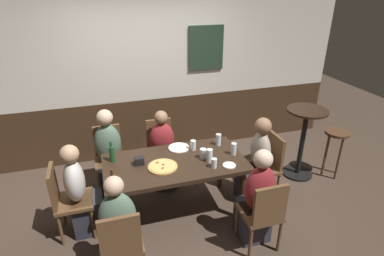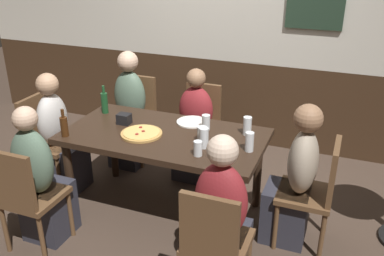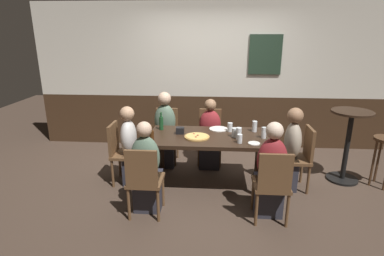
% 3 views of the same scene
% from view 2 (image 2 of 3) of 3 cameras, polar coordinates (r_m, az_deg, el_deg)
% --- Properties ---
extents(ground_plane, '(12.00, 12.00, 0.00)m').
position_cam_2_polar(ground_plane, '(3.85, -3.46, -10.80)').
color(ground_plane, '#423328').
extents(wall_back, '(6.40, 0.13, 2.60)m').
position_cam_2_polar(wall_back, '(4.79, 4.66, 13.18)').
color(wall_back, '#3D2819').
rests_on(wall_back, ground_plane).
extents(dining_table, '(1.64, 0.86, 0.74)m').
position_cam_2_polar(dining_table, '(3.52, -3.73, -2.00)').
color(dining_table, black).
rests_on(dining_table, ground_plane).
extents(chair_head_east, '(0.40, 0.40, 0.88)m').
position_cam_2_polar(chair_head_east, '(3.33, 16.28, -7.82)').
color(chair_head_east, brown).
rests_on(chair_head_east, ground_plane).
extents(chair_right_near, '(0.40, 0.40, 0.88)m').
position_cam_2_polar(chair_right_near, '(2.71, 2.98, -14.91)').
color(chair_right_near, brown).
rests_on(chair_right_near, ground_plane).
extents(chair_mid_far, '(0.40, 0.40, 0.88)m').
position_cam_2_polar(chair_mid_far, '(4.30, 1.07, 0.70)').
color(chair_mid_far, brown).
rests_on(chair_mid_far, ground_plane).
extents(chair_left_near, '(0.40, 0.40, 0.88)m').
position_cam_2_polar(chair_left_near, '(3.36, -21.36, -8.25)').
color(chair_left_near, brown).
rests_on(chair_left_near, ground_plane).
extents(chair_left_far, '(0.40, 0.40, 0.88)m').
position_cam_2_polar(chair_left_far, '(4.58, -7.45, 2.00)').
color(chair_left_far, brown).
rests_on(chair_left_far, ground_plane).
extents(chair_head_west, '(0.40, 0.40, 0.88)m').
position_cam_2_polar(chair_head_west, '(4.22, -19.10, -1.15)').
color(chair_head_west, brown).
rests_on(chair_head_west, ground_plane).
extents(person_head_east, '(0.37, 0.34, 1.15)m').
position_cam_2_polar(person_head_east, '(3.34, 13.51, -7.46)').
color(person_head_east, '#2D2D38').
rests_on(person_head_east, ground_plane).
extents(person_right_near, '(0.34, 0.37, 1.16)m').
position_cam_2_polar(person_right_near, '(2.83, 4.05, -13.06)').
color(person_right_near, '#2D2D38').
rests_on(person_right_near, ground_plane).
extents(person_mid_far, '(0.34, 0.37, 1.09)m').
position_cam_2_polar(person_mid_far, '(4.17, 0.28, -0.64)').
color(person_mid_far, '#2D2D38').
rests_on(person_mid_far, ground_plane).
extents(person_left_near, '(0.34, 0.37, 1.14)m').
position_cam_2_polar(person_left_near, '(3.47, -19.55, -7.27)').
color(person_left_near, '#2D2D38').
rests_on(person_left_near, ground_plane).
extents(person_left_far, '(0.34, 0.37, 1.19)m').
position_cam_2_polar(person_left_far, '(4.45, -8.43, 1.43)').
color(person_left_far, '#2D2D38').
rests_on(person_left_far, ground_plane).
extents(person_head_west, '(0.37, 0.34, 1.13)m').
position_cam_2_polar(person_head_west, '(4.13, -17.32, -1.76)').
color(person_head_west, '#2D2D38').
rests_on(person_head_west, ground_plane).
extents(pizza, '(0.34, 0.34, 0.03)m').
position_cam_2_polar(pizza, '(3.48, -6.78, -0.71)').
color(pizza, tan).
rests_on(pizza, dining_table).
extents(pint_glass_pale, '(0.08, 0.08, 0.13)m').
position_cam_2_polar(pint_glass_pale, '(3.32, 1.37, -0.98)').
color(pint_glass_pale, silver).
rests_on(pint_glass_pale, dining_table).
extents(highball_clear, '(0.07, 0.07, 0.15)m').
position_cam_2_polar(highball_clear, '(3.46, 7.41, 0.12)').
color(highball_clear, silver).
rests_on(highball_clear, dining_table).
extents(beer_glass_half, '(0.07, 0.07, 0.16)m').
position_cam_2_polar(beer_glass_half, '(3.22, 1.60, -1.51)').
color(beer_glass_half, silver).
rests_on(beer_glass_half, dining_table).
extents(beer_glass_tall, '(0.07, 0.07, 0.13)m').
position_cam_2_polar(beer_glass_tall, '(3.54, 1.88, 0.64)').
color(beer_glass_tall, silver).
rests_on(beer_glass_tall, dining_table).
extents(pint_glass_amber, '(0.07, 0.07, 0.15)m').
position_cam_2_polar(pint_glass_amber, '(3.20, 7.70, -2.00)').
color(pint_glass_amber, silver).
rests_on(pint_glass_amber, dining_table).
extents(tumbler_water, '(0.06, 0.06, 0.11)m').
position_cam_2_polar(tumbler_water, '(3.11, 0.79, -2.81)').
color(tumbler_water, silver).
rests_on(tumbler_water, dining_table).
extents(beer_bottle_green, '(0.06, 0.06, 0.26)m').
position_cam_2_polar(beer_bottle_green, '(3.94, -11.65, 3.41)').
color(beer_bottle_green, '#194723').
rests_on(beer_bottle_green, dining_table).
extents(beer_bottle_brown, '(0.06, 0.06, 0.23)m').
position_cam_2_polar(beer_bottle_brown, '(3.55, -16.76, 0.28)').
color(beer_bottle_brown, '#42230F').
rests_on(beer_bottle_brown, dining_table).
extents(plate_white_large, '(0.27, 0.27, 0.01)m').
position_cam_2_polar(plate_white_large, '(3.68, 0.00, 0.82)').
color(plate_white_large, white).
rests_on(plate_white_large, dining_table).
extents(plate_white_small, '(0.15, 0.15, 0.01)m').
position_cam_2_polar(plate_white_small, '(3.07, 3.85, -4.29)').
color(plate_white_small, white).
rests_on(plate_white_small, dining_table).
extents(condiment_caddy, '(0.11, 0.09, 0.09)m').
position_cam_2_polar(condiment_caddy, '(3.69, -9.09, 1.22)').
color(condiment_caddy, black).
rests_on(condiment_caddy, dining_table).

